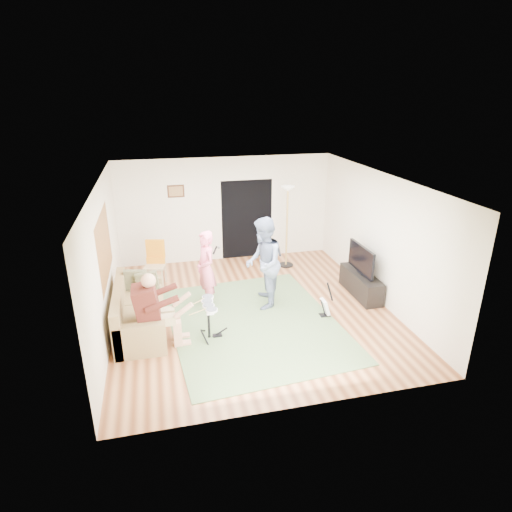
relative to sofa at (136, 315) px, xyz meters
The scene contains 19 objects.
floor 2.32m from the sofa, ahead, with size 6.00×6.00×0.00m, color brown.
walls 2.54m from the sofa, ahead, with size 5.50×6.00×2.70m, color silver, non-canonical shape.
ceiling 3.34m from the sofa, ahead, with size 6.00×6.00×0.00m, color white.
window_blinds 1.40m from the sofa, 136.94° to the left, with size 2.05×2.05×0.00m, color #965F2E.
doorway 4.36m from the sofa, 48.45° to the left, with size 2.10×2.10×0.00m, color black.
picture_frame 3.74m from the sofa, 71.96° to the left, with size 0.42×0.03×0.32m, color #3F2314.
area_rug 2.24m from the sofa, ahead, with size 3.11×3.93×0.02m, color #4D673E.
sofa is the anchor object (origin of this frame).
drummer 0.82m from the sofa, 56.74° to the right, with size 0.90×0.50×1.38m.
drum_kit 1.45m from the sofa, 26.65° to the right, with size 0.40×0.72×0.74m.
singer 1.66m from the sofa, 25.08° to the left, with size 0.59×0.39×1.62m, color pink.
microphone 1.99m from the sofa, 22.33° to the left, with size 0.06×0.06×0.24m, color black, non-canonical shape.
guitarist 2.68m from the sofa, ahead, with size 0.92×0.72×1.90m, color slate.
guitar_held 2.97m from the sofa, ahead, with size 0.12×0.60×0.26m, color white, non-canonical shape.
guitar_spare 3.68m from the sofa, ahead, with size 0.26×0.24×0.73m.
torchiere_lamp 4.51m from the sofa, 32.52° to the left, with size 0.37×0.37×2.07m.
dining_chair 1.97m from the sofa, 78.40° to the left, with size 0.53×0.55×1.05m.
tv_cabinet 4.81m from the sofa, ahead, with size 0.40×1.40×0.50m, color black.
television 4.79m from the sofa, ahead, with size 0.06×1.08×0.59m, color black.
Camera 1 is at (-1.73, -7.65, 4.24)m, focal length 30.00 mm.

